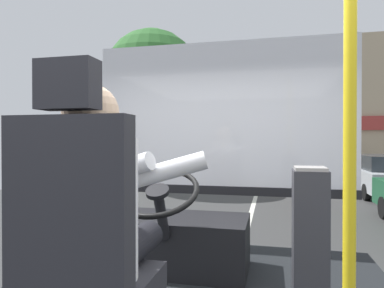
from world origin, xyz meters
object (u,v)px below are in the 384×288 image
Objects in this scene: parked_car_silver at (384,174)px; parked_car_black at (339,162)px; driver_seat at (83,256)px; bus_driver at (98,204)px; handrail_pole at (350,148)px; fare_box at (310,236)px; steering_console at (175,240)px.

parked_car_silver is 1.01× the size of parked_car_black.
driver_seat is at bearing -111.36° from parked_car_silver.
bus_driver is at bearing -103.45° from parked_car_black.
parked_car_black is at bearing 79.89° from handrail_pole.
parked_car_silver is at bearing 68.43° from bus_driver.
fare_box is 10.57m from parked_car_silver.
steering_console is at bearing 128.67° from handrail_pole.
handrail_pole is 2.32× the size of fare_box.
parked_car_silver is at bearing 71.51° from fare_box.
handrail_pole is at bearing -106.90° from parked_car_silver.
parked_car_black is at bearing 79.18° from fare_box.
parked_car_silver is (3.35, 10.01, -0.52)m from fare_box.
fare_box reaches higher than parked_car_silver.
driver_seat is 1.36m from steering_console.
bus_driver reaches higher than fare_box.
bus_driver is 0.45× the size of handrail_pole.
fare_box reaches higher than steering_console.
fare_box is at bearing 41.89° from bus_driver.
bus_driver reaches higher than steering_console.
driver_seat is 0.22m from bus_driver.
fare_box is at bearing -100.82° from parked_car_black.
driver_seat is 11.80m from parked_car_silver.
steering_console is 15.59m from parked_car_black.
bus_driver is at bearing 178.54° from handrail_pole.
handrail_pole is (0.99, 0.09, 0.43)m from driver_seat.
parked_car_silver is at bearing 73.10° from handrail_pole.
bus_driver is (0.00, 0.11, 0.19)m from driver_seat.
handrail_pole reaches higher than fare_box.
steering_console is at bearing 90.00° from bus_driver.
steering_console is 10.57m from parked_car_silver.
handrail_pole is 11.43m from parked_car_silver.
steering_console is 1.03m from fare_box.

